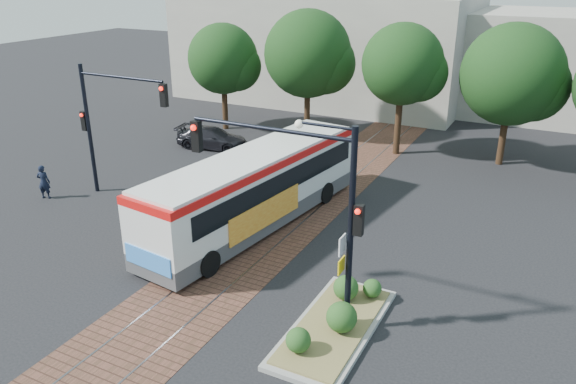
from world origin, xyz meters
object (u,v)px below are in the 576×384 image
(city_bus, at_px, (256,186))
(officer, at_px, (44,182))
(signal_pole_main, at_px, (310,192))
(traffic_island, at_px, (336,319))
(parked_car, at_px, (212,138))
(signal_pole_left, at_px, (105,114))

(city_bus, bearing_deg, officer, -161.57)
(officer, bearing_deg, city_bus, 168.33)
(signal_pole_main, bearing_deg, city_bus, 133.19)
(traffic_island, distance_m, parked_car, 18.56)
(signal_pole_left, xyz_separation_m, officer, (-2.59, -1.73, -3.06))
(signal_pole_left, xyz_separation_m, parked_car, (-0.04, 8.12, -3.25))
(city_bus, bearing_deg, traffic_island, -34.50)
(officer, distance_m, parked_car, 10.18)
(traffic_island, relative_size, signal_pole_left, 0.87)
(city_bus, height_order, parked_car, city_bus)
(city_bus, relative_size, parked_car, 2.80)
(city_bus, xyz_separation_m, signal_pole_left, (-7.52, -0.21, 2.13))
(traffic_island, bearing_deg, signal_pole_main, 174.64)
(city_bus, relative_size, signal_pole_left, 1.97)
(traffic_island, bearing_deg, city_bus, 137.98)
(officer, bearing_deg, traffic_island, 146.09)
(signal_pole_main, xyz_separation_m, signal_pole_left, (-12.23, 4.80, -0.29))
(signal_pole_left, bearing_deg, city_bus, 1.64)
(city_bus, height_order, signal_pole_left, signal_pole_left)
(traffic_island, height_order, signal_pole_main, signal_pole_main)
(city_bus, distance_m, officer, 10.33)
(traffic_island, distance_m, signal_pole_left, 14.50)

